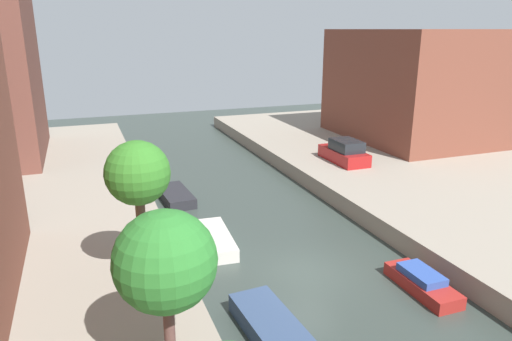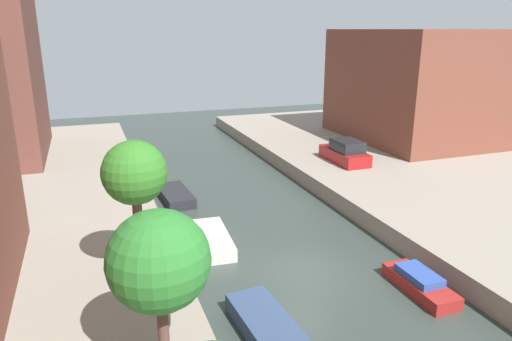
{
  "view_description": "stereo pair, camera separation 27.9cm",
  "coord_description": "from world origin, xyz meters",
  "views": [
    {
      "loc": [
        -8.27,
        -16.02,
        9.96
      ],
      "look_at": [
        1.48,
        9.85,
        1.62
      ],
      "focal_mm": 32.93,
      "sensor_mm": 36.0,
      "label": 1
    },
    {
      "loc": [
        -8.01,
        -16.11,
        9.96
      ],
      "look_at": [
        1.48,
        9.85,
        1.62
      ],
      "focal_mm": 32.93,
      "sensor_mm": 36.0,
      "label": 2
    }
  ],
  "objects": [
    {
      "name": "street_tree_2",
      "position": [
        -6.63,
        -5.06,
        4.24
      ],
      "size": [
        2.72,
        2.72,
        4.62
      ],
      "color": "brown",
      "rests_on": "quay_left"
    },
    {
      "name": "low_block_right",
      "position": [
        18.0,
        16.43,
        5.48
      ],
      "size": [
        10.0,
        13.11,
        8.96
      ],
      "primitive_type": "cube",
      "color": "brown",
      "rests_on": "quay_right"
    },
    {
      "name": "moored_boat_left_3",
      "position": [
        -2.99,
        3.88,
        0.31
      ],
      "size": [
        1.94,
        4.1,
        0.62
      ],
      "color": "beige",
      "rests_on": "ground_plane"
    },
    {
      "name": "street_tree_3",
      "position": [
        -6.63,
        0.05,
        5.08
      ],
      "size": [
        2.3,
        2.3,
        5.31
      ],
      "color": "brown",
      "rests_on": "quay_left"
    },
    {
      "name": "parked_car",
      "position": [
        8.77,
        11.58,
        1.67
      ],
      "size": [
        1.85,
        4.2,
        1.61
      ],
      "color": "maroon",
      "rests_on": "quay_right"
    },
    {
      "name": "ground_plane",
      "position": [
        0.0,
        0.0,
        0.0
      ],
      "size": [
        84.0,
        84.0,
        0.0
      ],
      "primitive_type": "plane",
      "color": "#333D38"
    },
    {
      "name": "moored_boat_right_2",
      "position": [
        3.7,
        -2.9,
        0.35
      ],
      "size": [
        1.25,
        3.4,
        0.83
      ],
      "color": "maroon",
      "rests_on": "ground_plane"
    },
    {
      "name": "moored_boat_left_4",
      "position": [
        -3.43,
        10.69,
        0.3
      ],
      "size": [
        1.82,
        3.92,
        0.61
      ],
      "color": "#232328",
      "rests_on": "ground_plane"
    },
    {
      "name": "moored_boat_left_2",
      "position": [
        -2.99,
        -3.54,
        0.34
      ],
      "size": [
        1.8,
        4.22,
        0.67
      ],
      "color": "#33476B",
      "rests_on": "ground_plane"
    }
  ]
}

